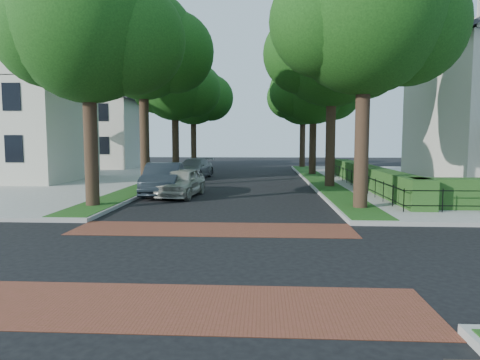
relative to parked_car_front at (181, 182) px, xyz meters
name	(u,v)px	position (x,y,z in m)	size (l,w,h in m)	color
ground	(198,256)	(2.55, -11.03, -0.73)	(120.00, 120.00, 0.00)	black
crosswalk_far	(213,229)	(2.55, -7.83, -0.73)	(9.00, 2.20, 0.01)	brown
crosswalk_near	(170,306)	(2.55, -14.23, -0.73)	(9.00, 2.20, 0.01)	brown
grass_strip_ne	(319,179)	(7.95, 8.07, -0.57)	(1.60, 29.80, 0.02)	#1C4814
grass_strip_nw	(163,179)	(-2.85, 8.07, -0.57)	(1.60, 29.80, 0.02)	#1C4814
tree_right_near	(366,18)	(8.16, -3.79, 6.89)	(7.75, 6.67, 10.66)	black
tree_right_mid	(333,51)	(8.16, 4.22, 7.26)	(8.25, 7.09, 11.22)	black
tree_right_far	(315,88)	(8.15, 13.20, 6.17)	(7.25, 6.23, 9.74)	black
tree_right_back	(304,96)	(8.16, 22.20, 6.53)	(7.50, 6.45, 10.20)	black
tree_left_near	(92,31)	(-2.84, -3.80, 6.53)	(7.50, 6.45, 10.20)	black
tree_left_mid	(146,47)	(-2.84, 4.22, 7.61)	(8.00, 6.88, 11.48)	black
tree_left_far	(176,87)	(-2.85, 13.19, 6.39)	(7.00, 6.02, 9.86)	black
tree_left_back	(195,95)	(-2.84, 22.21, 6.68)	(7.75, 6.66, 10.44)	black
hedge_main_road	(368,176)	(10.25, 3.97, 0.02)	(1.00, 18.00, 1.20)	#1F4818
fence_main_road	(354,179)	(9.45, 3.97, -0.13)	(0.06, 18.00, 0.90)	black
house_left_near	(10,108)	(-12.94, 6.97, 4.31)	(10.00, 9.00, 10.14)	beige
house_left_far	(93,118)	(-12.94, 20.97, 4.31)	(10.00, 9.00, 10.14)	beige
parked_car_front	(181,182)	(0.00, 0.00, 0.00)	(1.73, 4.29, 1.46)	#B1B0A0
parked_car_middle	(163,179)	(-1.05, 0.57, 0.10)	(1.76, 5.05, 1.67)	#1C242B
parked_car_rear	(194,168)	(-1.05, 10.30, 0.00)	(2.06, 5.06, 1.47)	slate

